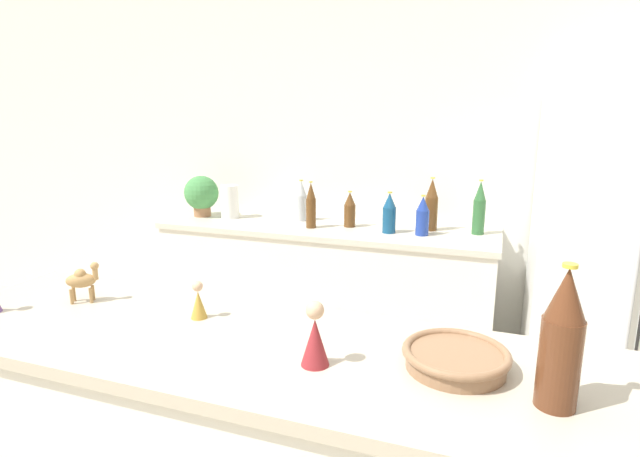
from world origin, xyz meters
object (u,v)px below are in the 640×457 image
back_bottle_2 (431,205)px  wise_man_figurine_blue (198,302)px  refrigerator (628,265)px  camel_figurine (82,279)px  back_bottle_4 (311,206)px  back_bottle_5 (350,210)px  potted_plant (201,194)px  back_bottle_1 (301,201)px  back_bottle_3 (423,216)px  back_bottle_0 (389,213)px  back_bottle_6 (479,208)px  paper_towel_roll (230,202)px  fruit_bowl (456,358)px  wise_man_figurine_purple (315,338)px  wine_bottle (562,340)px

back_bottle_2 → wise_man_figurine_blue: bearing=-103.2°
refrigerator → camel_figurine: (-1.90, -1.71, 0.25)m
back_bottle_4 → back_bottle_5: back_bottle_4 is taller
refrigerator → back_bottle_5: refrigerator is taller
potted_plant → back_bottle_2: bearing=3.5°
refrigerator → back_bottle_1: bearing=175.1°
back_bottle_4 → back_bottle_3: bearing=2.9°
back_bottle_1 → wise_man_figurine_blue: bearing=-77.2°
back_bottle_0 → back_bottle_5: (-0.27, 0.08, -0.01)m
back_bottle_6 → back_bottle_1: bearing=179.5°
back_bottle_1 → wise_man_figurine_blue: (0.42, -1.86, 0.02)m
paper_towel_roll → back_bottle_0: (1.13, -0.07, 0.01)m
back_bottle_1 → wise_man_figurine_blue: size_ratio=2.39×
back_bottle_6 → wise_man_figurine_blue: 1.98m
fruit_bowl → back_bottle_2: bearing=99.3°
back_bottle_6 → camel_figurine: (-1.14, -1.86, 0.02)m
back_bottle_5 → back_bottle_6: size_ratio=0.70×
fruit_bowl → wise_man_figurine_purple: 0.34m
refrigerator → camel_figurine: size_ratio=12.80×
back_bottle_2 → wise_man_figurine_blue: (-0.44, -1.86, -0.01)m
back_bottle_2 → back_bottle_6: (0.28, -0.01, -0.00)m
back_bottle_3 → fruit_bowl: (0.34, -1.76, 0.01)m
refrigerator → back_bottle_5: bearing=176.8°
camel_figurine → back_bottle_4: bearing=85.2°
wine_bottle → camel_figurine: 1.39m
back_bottle_5 → back_bottle_2: bearing=8.3°
back_bottle_1 → back_bottle_5: 0.37m
paper_towel_roll → wise_man_figurine_purple: 2.35m
back_bottle_1 → back_bottle_2: (0.86, -0.00, 0.03)m
back_bottle_5 → camel_figurine: (-0.36, -1.80, 0.07)m
potted_plant → refrigerator: bearing=-1.4°
wine_bottle → fruit_bowl: (-0.21, 0.09, -0.12)m
potted_plant → fruit_bowl: size_ratio=1.11×
back_bottle_1 → wise_man_figurine_blue: 1.91m
back_bottle_1 → camel_figurine: bearing=-90.1°
wise_man_figurine_blue → paper_towel_roll: bearing=117.4°
back_bottle_6 → back_bottle_0: bearing=-164.0°
wine_bottle → back_bottle_3: bearing=106.6°
potted_plant → fruit_bowl: bearing=-44.0°
paper_towel_roll → refrigerator: bearing=-1.9°
back_bottle_0 → back_bottle_4: 0.49m
back_bottle_1 → back_bottle_2: 0.86m
back_bottle_3 → back_bottle_4: bearing=-177.1°
refrigerator → back_bottle_2: refrigerator is taller
back_bottle_2 → camel_figurine: bearing=-114.7°
wine_bottle → fruit_bowl: wine_bottle is taller
back_bottle_0 → back_bottle_3: size_ratio=1.04×
back_bottle_2 → camel_figurine: back_bottle_2 is taller
back_bottle_0 → back_bottle_1: back_bottle_1 is taller
refrigerator → wise_man_figurine_blue: refrigerator is taller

